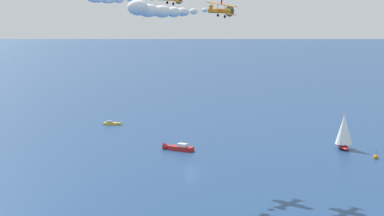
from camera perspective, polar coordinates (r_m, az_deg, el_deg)
The scene contains 7 objects.
ground_plane at distance 136.42m, azimuth -0.10°, elevation -5.41°, with size 2000.00×2000.00×0.00m, color navy.
motorboat_far_port at distance 154.70m, azimuth -1.36°, elevation -3.57°, with size 7.64×6.04×2.28m.
sailboat_offshore at distance 159.75m, azimuth 13.46°, elevation -2.04°, with size 7.62×5.55×9.65m.
motorboat_ahead at distance 192.75m, azimuth -7.09°, elevation -1.38°, with size 4.19×5.15×1.55m.
marker_buoy at distance 151.35m, azimuth 16.15°, elevation -4.23°, with size 1.10×1.10×2.10m.
biplane_wingman at distance 129.99m, azimuth 2.57°, elevation 8.74°, with size 7.35×7.12×3.66m.
smoke_trail_wingman at distance 116.03m, azimuth -3.26°, elevation 8.75°, with size 9.79×20.57×3.51m.
Camera 1 is at (117.35, -61.94, 31.64)m, focal length 59.51 mm.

